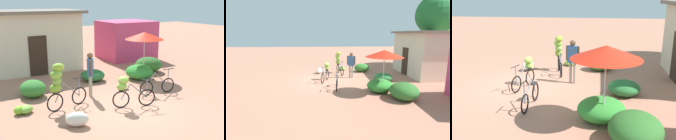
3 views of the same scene
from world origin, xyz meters
The scene contains 14 objects.
ground_plane centered at (0.00, 0.00, 0.00)m, with size 60.00×60.00×0.00m, color #AD735C.
building_low centered at (-1.50, 7.44, 1.61)m, with size 5.38×3.55×3.19m.
shop_pink centered at (4.68, 7.46, 1.20)m, with size 3.20×2.80×2.41m, color #D34071.
hedge_bush_front_left centered at (-2.59, 2.88, 0.33)m, with size 0.99×1.18×0.66m, color #32762D.
hedge_bush_front_right centered at (0.42, 3.71, 0.26)m, with size 1.14×1.15×0.53m, color #286933.
hedge_bush_mid centered at (2.53, 2.89, 0.34)m, with size 1.28×1.37×0.68m, color #308C32.
hedge_bush_by_door centered at (3.68, 3.69, 0.40)m, with size 1.46×1.31×0.80m, color #2E6929.
market_umbrella centered at (2.83, 2.95, 2.06)m, with size 1.86×1.86×2.24m.
bicycle_leftmost centered at (-2.14, 0.98, 1.00)m, with size 1.63×0.60×1.67m.
bicycle_near_pile centered at (0.00, 0.05, 0.68)m, with size 1.53×0.53×1.15m.
bicycle_center_loaded centered at (1.84, 0.66, 0.34)m, with size 1.64×0.21×1.01m.
banana_pile_on_ground centered at (-3.31, 1.35, 0.13)m, with size 0.78×0.68×0.29m.
produce_sack centered at (-2.12, -0.45, 0.22)m, with size 0.70×0.44×0.44m, color silver.
person_vendor centered at (-0.61, 1.77, 1.09)m, with size 0.30×0.56×1.76m.
Camera 1 is at (-5.05, -7.65, 3.70)m, focal length 44.33 mm.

